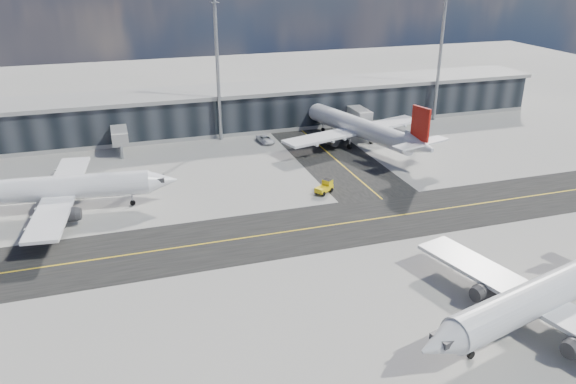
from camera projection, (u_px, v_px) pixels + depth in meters
name	position (u px, v px, depth m)	size (l,w,h in m)	color
ground	(293.00, 245.00, 74.03)	(300.00, 300.00, 0.00)	gray
taxiway_lanes	(296.00, 209.00, 84.53)	(180.00, 63.00, 0.03)	black
terminal_concourse	(214.00, 112.00, 120.58)	(152.00, 19.80, 8.80)	black
floodlight_masts	(217.00, 63.00, 109.98)	(102.50, 0.70, 28.90)	gray
airliner_af	(49.00, 189.00, 82.33)	(36.94, 31.57, 10.94)	white
airliner_redtail	(360.00, 128.00, 110.70)	(32.38, 37.59, 11.32)	white
airliner_near	(551.00, 291.00, 57.59)	(35.92, 30.89, 10.76)	silver
baggage_tug	(325.00, 187.00, 89.99)	(3.54, 3.07, 2.03)	yellow
service_van	(266.00, 139.00, 113.89)	(2.36, 5.12, 1.42)	white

